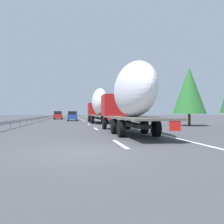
% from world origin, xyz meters
% --- Properties ---
extents(ground_plane, '(260.00, 260.00, 0.00)m').
position_xyz_m(ground_plane, '(40.00, 0.00, 0.00)').
color(ground_plane, '#424247').
extents(lane_stripe_0, '(3.20, 0.20, 0.01)m').
position_xyz_m(lane_stripe_0, '(2.00, -1.80, 0.00)').
color(lane_stripe_0, white).
rests_on(lane_stripe_0, ground_plane).
extents(lane_stripe_1, '(3.20, 0.20, 0.01)m').
position_xyz_m(lane_stripe_1, '(12.97, -1.80, 0.00)').
color(lane_stripe_1, white).
rests_on(lane_stripe_1, ground_plane).
extents(lane_stripe_2, '(3.20, 0.20, 0.01)m').
position_xyz_m(lane_stripe_2, '(22.06, -1.80, 0.00)').
color(lane_stripe_2, white).
rests_on(lane_stripe_2, ground_plane).
extents(lane_stripe_3, '(3.20, 0.20, 0.01)m').
position_xyz_m(lane_stripe_3, '(31.85, -1.80, 0.00)').
color(lane_stripe_3, white).
rests_on(lane_stripe_3, ground_plane).
extents(lane_stripe_4, '(3.20, 0.20, 0.01)m').
position_xyz_m(lane_stripe_4, '(39.02, -1.80, 0.00)').
color(lane_stripe_4, white).
rests_on(lane_stripe_4, ground_plane).
extents(lane_stripe_5, '(3.20, 0.20, 0.01)m').
position_xyz_m(lane_stripe_5, '(43.40, -1.80, 0.00)').
color(lane_stripe_5, white).
rests_on(lane_stripe_5, ground_plane).
extents(lane_stripe_6, '(3.20, 0.20, 0.01)m').
position_xyz_m(lane_stripe_6, '(54.58, -1.80, 0.00)').
color(lane_stripe_6, white).
rests_on(lane_stripe_6, ground_plane).
extents(lane_stripe_7, '(3.20, 0.20, 0.01)m').
position_xyz_m(lane_stripe_7, '(63.52, -1.80, 0.00)').
color(lane_stripe_7, white).
rests_on(lane_stripe_7, ground_plane).
extents(lane_stripe_8, '(3.20, 0.20, 0.01)m').
position_xyz_m(lane_stripe_8, '(75.13, -1.80, 0.00)').
color(lane_stripe_8, white).
rests_on(lane_stripe_8, ground_plane).
extents(edge_line_right, '(110.00, 0.20, 0.01)m').
position_xyz_m(edge_line_right, '(45.00, -5.50, 0.00)').
color(edge_line_right, white).
rests_on(edge_line_right, ground_plane).
extents(truck_lead, '(12.45, 2.55, 4.94)m').
position_xyz_m(truck_lead, '(25.88, -3.60, 2.70)').
color(truck_lead, '#B21919').
rests_on(truck_lead, ground_plane).
extents(truck_trailing, '(13.38, 2.55, 4.76)m').
position_xyz_m(truck_trailing, '(7.37, -3.60, 2.66)').
color(truck_trailing, '#B21919').
rests_on(truck_trailing, ground_plane).
extents(car_white_van, '(4.14, 1.87, 1.80)m').
position_xyz_m(car_white_van, '(56.48, 3.79, 0.92)').
color(car_white_van, white).
rests_on(car_white_van, ground_plane).
extents(car_blue_sedan, '(4.36, 1.80, 1.78)m').
position_xyz_m(car_blue_sedan, '(36.39, 0.20, 0.91)').
color(car_blue_sedan, '#28479E').
rests_on(car_blue_sedan, ground_plane).
extents(car_red_compact, '(4.00, 1.91, 1.88)m').
position_xyz_m(car_red_compact, '(47.62, 3.42, 0.94)').
color(car_red_compact, red).
rests_on(car_red_compact, ground_plane).
extents(car_silver_hatch, '(4.67, 1.76, 1.81)m').
position_xyz_m(car_silver_hatch, '(94.63, -0.25, 0.92)').
color(car_silver_hatch, '#ADB2B7').
rests_on(car_silver_hatch, ground_plane).
extents(road_sign, '(0.10, 0.90, 3.30)m').
position_xyz_m(road_sign, '(44.04, -6.70, 2.28)').
color(road_sign, gray).
rests_on(road_sign, ground_plane).
extents(tree_1, '(3.29, 3.29, 6.57)m').
position_xyz_m(tree_1, '(28.76, -10.51, 4.14)').
color(tree_1, '#472D19').
rests_on(tree_1, ground_plane).
extents(tree_2, '(3.67, 3.67, 5.67)m').
position_xyz_m(tree_2, '(81.53, -13.45, 3.73)').
color(tree_2, '#472D19').
rests_on(tree_2, ground_plane).
extents(tree_3, '(3.74, 3.74, 6.71)m').
position_xyz_m(tree_3, '(16.38, -12.88, 4.03)').
color(tree_3, '#472D19').
rests_on(tree_3, ground_plane).
extents(guardrail_median, '(94.00, 0.10, 0.76)m').
position_xyz_m(guardrail_median, '(43.00, 6.00, 0.58)').
color(guardrail_median, '#9EA0A5').
rests_on(guardrail_median, ground_plane).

